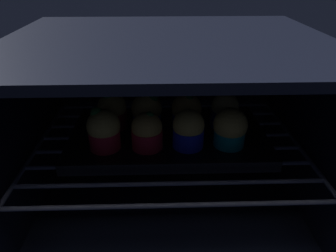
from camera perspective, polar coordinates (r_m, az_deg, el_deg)
name	(u,v)px	position (r cm, az deg, el deg)	size (l,w,h in cm)	color
oven_cavity	(167,119)	(68.12, -0.10, 1.19)	(59.00, 47.00, 37.00)	black
oven_rack	(168,143)	(66.05, 0.01, -3.10)	(54.80, 42.00, 0.80)	#444756
baking_tray	(168,138)	(65.78, 0.00, -2.14)	(39.86, 23.57, 2.20)	black
muffin_row0_col0	(104,130)	(60.80, -11.62, -0.72)	(6.39, 6.39, 8.54)	red
muffin_row0_col1	(147,132)	(60.04, -3.84, -1.02)	(6.07, 6.07, 7.67)	red
muffin_row0_col2	(188,130)	(60.31, 3.74, -0.64)	(6.12, 6.12, 7.75)	#1928B7
muffin_row0_col3	(230,128)	(61.73, 11.20, -0.42)	(6.65, 6.65, 7.80)	#0C8C84
muffin_row1_col0	(112,111)	(68.34, -10.10, 2.71)	(6.16, 6.16, 8.48)	red
muffin_row1_col1	(147,112)	(67.61, -3.87, 2.65)	(6.57, 6.57, 7.87)	#1928B7
muffin_row1_col2	(186,112)	(67.34, 3.37, 2.61)	(6.47, 6.47, 7.87)	#1928B7
muffin_row1_col3	(225,111)	(69.05, 10.25, 2.76)	(6.07, 6.07, 7.64)	#1928B7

